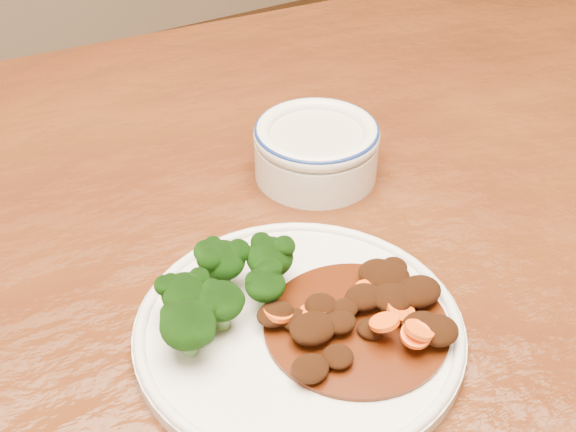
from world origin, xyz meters
TOP-DOWN VIEW (x-y plane):
  - dining_table at (0.00, 0.00)m, footprint 1.57×1.01m
  - dinner_plate at (-0.01, -0.08)m, footprint 0.23×0.23m
  - broccoli_florets at (-0.06, -0.04)m, footprint 0.12×0.09m
  - mince_stew at (0.03, -0.10)m, footprint 0.13×0.13m
  - dip_bowl at (0.10, 0.09)m, footprint 0.11×0.11m

SIDE VIEW (x-z plane):
  - dining_table at x=0.00m, z-range 0.30..1.05m
  - dinner_plate at x=-0.01m, z-range 0.75..0.76m
  - mince_stew at x=0.03m, z-range 0.76..0.78m
  - dip_bowl at x=0.10m, z-range 0.75..0.80m
  - broccoli_florets at x=-0.06m, z-range 0.76..0.81m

